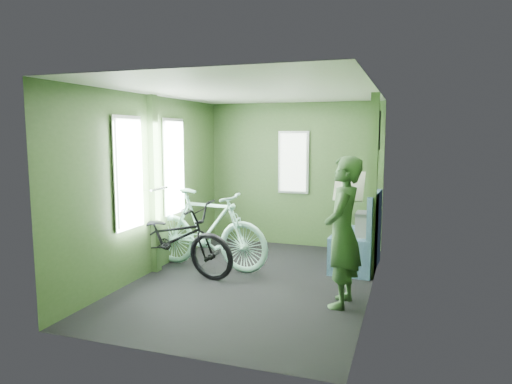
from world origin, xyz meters
TOP-DOWN VIEW (x-y plane):
  - room at (-0.04, 0.04)m, footprint 4.00×4.02m
  - bicycle_black at (-1.09, -0.06)m, footprint 1.91×1.01m
  - bicycle_mint at (-0.77, 0.32)m, footprint 1.85×0.76m
  - passenger at (1.14, -0.44)m, footprint 0.41×0.70m
  - waste_box at (1.26, 0.80)m, footprint 0.24×0.33m
  - bench_seat at (1.15, 0.98)m, footprint 0.60×1.01m

SIDE VIEW (x-z plane):
  - bicycle_black at x=-1.09m, z-range -0.51..0.51m
  - bicycle_mint at x=-0.77m, z-range -0.55..0.55m
  - bench_seat at x=1.15m, z-range -0.21..0.82m
  - waste_box at x=1.26m, z-range 0.00..0.80m
  - passenger at x=1.14m, z-range 0.00..1.59m
  - room at x=-0.04m, z-range 0.28..2.59m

